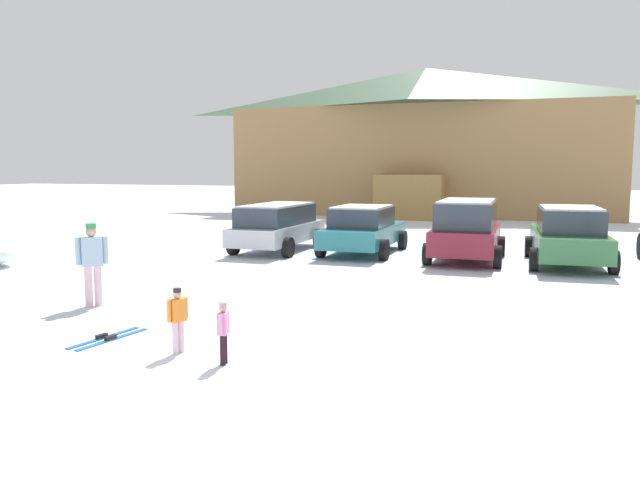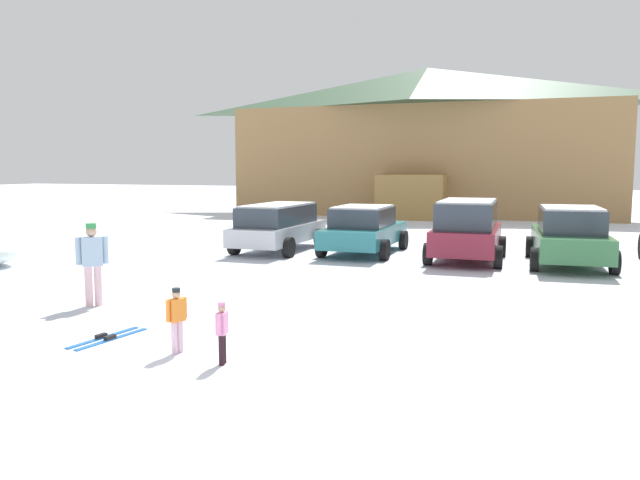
{
  "view_description": "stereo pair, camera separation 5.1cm",
  "coord_description": "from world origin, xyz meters",
  "px_view_note": "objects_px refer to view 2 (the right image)",
  "views": [
    {
      "loc": [
        5.12,
        -5.6,
        2.76
      ],
      "look_at": [
        0.49,
        6.99,
        1.2
      ],
      "focal_mm": 35.0,
      "sensor_mm": 36.0,
      "label": 1
    },
    {
      "loc": [
        5.17,
        -5.58,
        2.76
      ],
      "look_at": [
        0.49,
        6.99,
        1.2
      ],
      "focal_mm": 35.0,
      "sensor_mm": 36.0,
      "label": 2
    }
  ],
  "objects_px": {
    "parked_silver_wagon": "(278,225)",
    "parked_teal_hatchback": "(364,229)",
    "parked_maroon_van": "(467,229)",
    "pair_of_skis": "(107,338)",
    "skier_child_in_orange_jacket": "(177,316)",
    "ski_lodge": "(426,141)",
    "skier_child_in_pink_snowsuit": "(222,329)",
    "skier_adult_in_blue_parka": "(92,259)",
    "parked_green_coupe": "(569,236)"
  },
  "relations": [
    {
      "from": "pair_of_skis",
      "to": "parked_teal_hatchback",
      "type": "bearing_deg",
      "value": 84.82
    },
    {
      "from": "skier_child_in_pink_snowsuit",
      "to": "skier_adult_in_blue_parka",
      "type": "distance_m",
      "value": 4.92
    },
    {
      "from": "parked_green_coupe",
      "to": "skier_adult_in_blue_parka",
      "type": "distance_m",
      "value": 12.77
    },
    {
      "from": "ski_lodge",
      "to": "parked_teal_hatchback",
      "type": "bearing_deg",
      "value": -85.14
    },
    {
      "from": "pair_of_skis",
      "to": "skier_adult_in_blue_parka",
      "type": "bearing_deg",
      "value": 134.52
    },
    {
      "from": "parked_green_coupe",
      "to": "skier_child_in_pink_snowsuit",
      "type": "xyz_separation_m",
      "value": [
        -4.78,
        -11.41,
        -0.34
      ]
    },
    {
      "from": "ski_lodge",
      "to": "skier_child_in_pink_snowsuit",
      "type": "bearing_deg",
      "value": -84.42
    },
    {
      "from": "parked_teal_hatchback",
      "to": "skier_child_in_pink_snowsuit",
      "type": "bearing_deg",
      "value": -83.29
    },
    {
      "from": "pair_of_skis",
      "to": "parked_silver_wagon",
      "type": "bearing_deg",
      "value": 99.6
    },
    {
      "from": "skier_child_in_orange_jacket",
      "to": "pair_of_skis",
      "type": "distance_m",
      "value": 1.61
    },
    {
      "from": "parked_silver_wagon",
      "to": "pair_of_skis",
      "type": "height_order",
      "value": "parked_silver_wagon"
    },
    {
      "from": "parked_green_coupe",
      "to": "skier_child_in_orange_jacket",
      "type": "xyz_separation_m",
      "value": [
        -5.68,
        -11.17,
        -0.29
      ]
    },
    {
      "from": "skier_adult_in_blue_parka",
      "to": "ski_lodge",
      "type": "bearing_deg",
      "value": 87.25
    },
    {
      "from": "parked_silver_wagon",
      "to": "skier_adult_in_blue_parka",
      "type": "bearing_deg",
      "value": -90.28
    },
    {
      "from": "ski_lodge",
      "to": "parked_maroon_van",
      "type": "distance_m",
      "value": 19.76
    },
    {
      "from": "skier_child_in_pink_snowsuit",
      "to": "skier_adult_in_blue_parka",
      "type": "relative_size",
      "value": 0.53
    },
    {
      "from": "ski_lodge",
      "to": "parked_silver_wagon",
      "type": "distance_m",
      "value": 19.14
    },
    {
      "from": "pair_of_skis",
      "to": "parked_green_coupe",
      "type": "bearing_deg",
      "value": 56.65
    },
    {
      "from": "parked_silver_wagon",
      "to": "skier_child_in_pink_snowsuit",
      "type": "distance_m",
      "value": 12.11
    },
    {
      "from": "skier_child_in_orange_jacket",
      "to": "parked_silver_wagon",
      "type": "bearing_deg",
      "value": 106.71
    },
    {
      "from": "parked_green_coupe",
      "to": "skier_child_in_pink_snowsuit",
      "type": "height_order",
      "value": "parked_green_coupe"
    },
    {
      "from": "parked_silver_wagon",
      "to": "parked_teal_hatchback",
      "type": "distance_m",
      "value": 2.88
    },
    {
      "from": "parked_teal_hatchback",
      "to": "parked_silver_wagon",
      "type": "bearing_deg",
      "value": -172.17
    },
    {
      "from": "parked_maroon_van",
      "to": "skier_child_in_pink_snowsuit",
      "type": "height_order",
      "value": "parked_maroon_van"
    },
    {
      "from": "skier_child_in_orange_jacket",
      "to": "skier_adult_in_blue_parka",
      "type": "xyz_separation_m",
      "value": [
        -3.37,
        2.17,
        0.38
      ]
    },
    {
      "from": "parked_silver_wagon",
      "to": "parked_maroon_van",
      "type": "distance_m",
      "value": 6.18
    },
    {
      "from": "parked_teal_hatchback",
      "to": "skier_adult_in_blue_parka",
      "type": "xyz_separation_m",
      "value": [
        -2.89,
        -9.32,
        0.15
      ]
    },
    {
      "from": "ski_lodge",
      "to": "parked_silver_wagon",
      "type": "xyz_separation_m",
      "value": [
        -1.29,
        -18.77,
        -3.53
      ]
    },
    {
      "from": "parked_silver_wagon",
      "to": "skier_child_in_pink_snowsuit",
      "type": "relative_size",
      "value": 5.08
    },
    {
      "from": "skier_child_in_orange_jacket",
      "to": "skier_child_in_pink_snowsuit",
      "type": "distance_m",
      "value": 0.93
    },
    {
      "from": "parked_maroon_van",
      "to": "pair_of_skis",
      "type": "distance_m",
      "value": 11.65
    },
    {
      "from": "ski_lodge",
      "to": "parked_maroon_van",
      "type": "relative_size",
      "value": 5.49
    },
    {
      "from": "parked_silver_wagon",
      "to": "parked_maroon_van",
      "type": "relative_size",
      "value": 1.1
    },
    {
      "from": "parked_teal_hatchback",
      "to": "parked_maroon_van",
      "type": "xyz_separation_m",
      "value": [
        3.33,
        -0.47,
        0.17
      ]
    },
    {
      "from": "parked_silver_wagon",
      "to": "parked_maroon_van",
      "type": "height_order",
      "value": "parked_maroon_van"
    },
    {
      "from": "parked_maroon_van",
      "to": "skier_child_in_orange_jacket",
      "type": "distance_m",
      "value": 11.39
    },
    {
      "from": "skier_child_in_orange_jacket",
      "to": "skier_child_in_pink_snowsuit",
      "type": "relative_size",
      "value": 1.11
    },
    {
      "from": "parked_silver_wagon",
      "to": "pair_of_skis",
      "type": "xyz_separation_m",
      "value": [
        1.83,
        -10.84,
        -0.83
      ]
    },
    {
      "from": "parked_maroon_van",
      "to": "skier_child_in_orange_jacket",
      "type": "relative_size",
      "value": 4.15
    },
    {
      "from": "skier_adult_in_blue_parka",
      "to": "pair_of_skis",
      "type": "relative_size",
      "value": 1.12
    },
    {
      "from": "skier_child_in_orange_jacket",
      "to": "parked_teal_hatchback",
      "type": "bearing_deg",
      "value": 92.39
    },
    {
      "from": "parked_maroon_van",
      "to": "pair_of_skis",
      "type": "bearing_deg",
      "value": -111.99
    },
    {
      "from": "parked_teal_hatchback",
      "to": "skier_adult_in_blue_parka",
      "type": "distance_m",
      "value": 9.76
    },
    {
      "from": "skier_child_in_pink_snowsuit",
      "to": "parked_maroon_van",
      "type": "bearing_deg",
      "value": 80.18
    },
    {
      "from": "parked_maroon_van",
      "to": "parked_green_coupe",
      "type": "xyz_separation_m",
      "value": [
        2.83,
        0.14,
        -0.12
      ]
    },
    {
      "from": "parked_green_coupe",
      "to": "skier_child_in_orange_jacket",
      "type": "bearing_deg",
      "value": -116.97
    },
    {
      "from": "parked_silver_wagon",
      "to": "skier_adult_in_blue_parka",
      "type": "height_order",
      "value": "skier_adult_in_blue_parka"
    },
    {
      "from": "parked_maroon_van",
      "to": "skier_adult_in_blue_parka",
      "type": "distance_m",
      "value": 10.83
    },
    {
      "from": "ski_lodge",
      "to": "skier_child_in_orange_jacket",
      "type": "xyz_separation_m",
      "value": [
        2.04,
        -29.86,
        -3.83
      ]
    },
    {
      "from": "parked_maroon_van",
      "to": "skier_adult_in_blue_parka",
      "type": "height_order",
      "value": "parked_maroon_van"
    }
  ]
}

